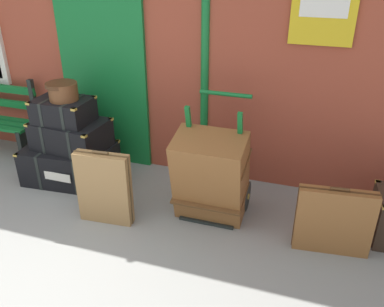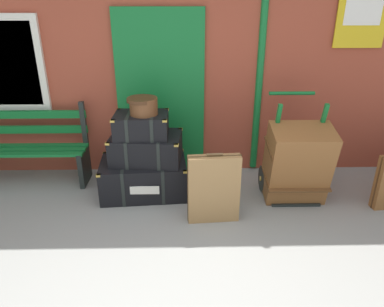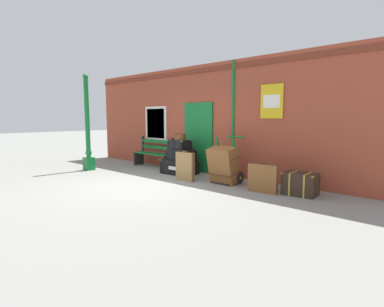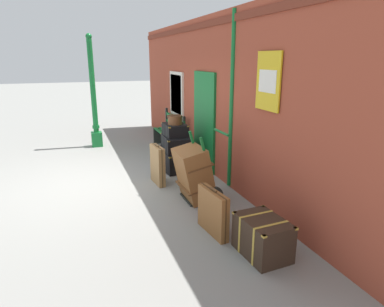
% 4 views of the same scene
% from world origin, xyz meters
% --- Properties ---
extents(brick_facade, '(10.40, 0.35, 3.20)m').
position_xyz_m(brick_facade, '(-0.02, 2.60, 1.60)').
color(brick_facade, '#9E422D').
rests_on(brick_facade, ground).
extents(steamer_trunk_base, '(1.06, 0.72, 0.43)m').
position_xyz_m(steamer_trunk_base, '(-0.37, 1.81, 0.21)').
color(steamer_trunk_base, black).
rests_on(steamer_trunk_base, ground).
extents(steamer_trunk_middle, '(0.85, 0.61, 0.33)m').
position_xyz_m(steamer_trunk_middle, '(-0.32, 1.84, 0.58)').
color(steamer_trunk_middle, black).
rests_on(steamer_trunk_middle, steamer_trunk_base).
extents(steamer_trunk_top, '(0.61, 0.45, 0.27)m').
position_xyz_m(steamer_trunk_top, '(-0.36, 1.82, 0.87)').
color(steamer_trunk_top, black).
rests_on(steamer_trunk_top, steamer_trunk_middle).
extents(round_hatbox, '(0.34, 0.33, 0.19)m').
position_xyz_m(round_hatbox, '(-0.33, 1.81, 1.11)').
color(round_hatbox, brown).
rests_on(round_hatbox, steamer_trunk_top).
extents(porters_trolley, '(0.71, 0.68, 1.18)m').
position_xyz_m(porters_trolley, '(1.40, 1.77, 0.27)').
color(porters_trolley, black).
rests_on(porters_trolley, ground).
extents(large_brown_trunk, '(0.70, 0.61, 0.95)m').
position_xyz_m(large_brown_trunk, '(1.40, 1.60, 0.48)').
color(large_brown_trunk, brown).
rests_on(large_brown_trunk, ground).
extents(suitcase_cream, '(0.67, 0.19, 0.67)m').
position_xyz_m(suitcase_cream, '(2.58, 1.44, 0.32)').
color(suitcase_cream, brown).
rests_on(suitcase_cream, ground).
extents(suitcase_charcoal, '(0.55, 0.17, 0.79)m').
position_xyz_m(suitcase_charcoal, '(0.43, 1.21, 0.38)').
color(suitcase_charcoal, olive).
rests_on(suitcase_charcoal, ground).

